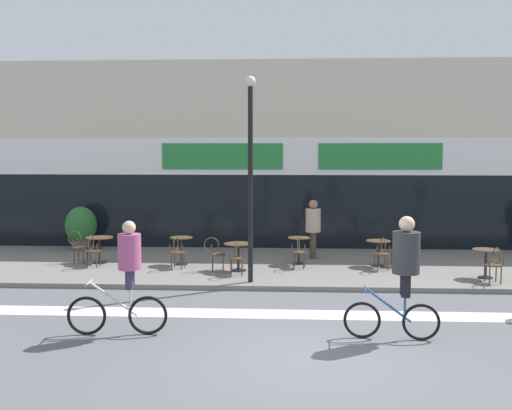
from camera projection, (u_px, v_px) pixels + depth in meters
The scene contains 24 objects.
ground_plane at pixel (311, 358), 9.66m from camera, with size 120.00×120.00×0.00m, color #5B5B60.
sidewalk_slab at pixel (302, 266), 16.87m from camera, with size 40.00×5.50×0.12m, color slate.
storefront_facade at pixel (299, 156), 21.27m from camera, with size 40.00×4.06×6.22m.
bike_lane_stripe at pixel (307, 314), 12.17m from camera, with size 36.00×0.70×0.01m, color silver.
bistro_table_0 at pixel (100, 244), 17.01m from camera, with size 0.76×0.76×0.74m.
bistro_table_1 at pixel (181, 245), 16.79m from camera, with size 0.63×0.63×0.78m.
bistro_table_2 at pixel (238, 251), 15.92m from camera, with size 0.76×0.76×0.74m.
bistro_table_3 at pixel (299, 245), 16.84m from camera, with size 0.62×0.62×0.76m.
bistro_table_4 at pixel (378, 248), 16.58m from camera, with size 0.67×0.67×0.71m.
bistro_table_5 at pixel (486, 258), 15.03m from camera, with size 0.67×0.67×0.73m.
cafe_chair_0_near at pixel (92, 249), 16.39m from camera, with size 0.42×0.58×0.90m.
cafe_chair_0_side at pixel (78, 245), 17.06m from camera, with size 0.59×0.43×0.90m.
cafe_chair_1_near at pixel (177, 250), 16.17m from camera, with size 0.44×0.59×0.90m.
cafe_chair_2_near at pixel (236, 256), 15.29m from camera, with size 0.42×0.58×0.90m.
cafe_chair_2_side at pixel (215, 251), 15.94m from camera, with size 0.59×0.44×0.90m.
cafe_chair_3_near at pixel (299, 250), 16.22m from camera, with size 0.46×0.60×0.90m.
cafe_chair_4_near at pixel (382, 251), 15.95m from camera, with size 0.45×0.60×0.90m.
cafe_chair_4_side at pixel (401, 248), 16.55m from camera, with size 0.59×0.44×0.90m.
cafe_chair_5_near at pixel (495, 262), 14.41m from camera, with size 0.43×0.59×0.90m.
planter_pot at pixel (81, 227), 19.22m from camera, with size 1.00×1.00×1.40m.
lamp_post at pixel (250, 164), 14.35m from camera, with size 0.26×0.26×4.97m.
cyclist_1 at pixel (403, 266), 10.45m from camera, with size 1.68×0.55×2.20m.
cyclist_2 at pixel (126, 271), 10.76m from camera, with size 1.82×0.52×2.09m.
pedestrian_near_end at pixel (313, 224), 17.67m from camera, with size 0.52×0.52×1.74m.
Camera 1 is at (-0.38, -9.42, 3.37)m, focal length 42.00 mm.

